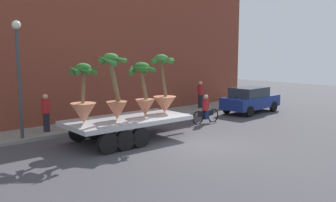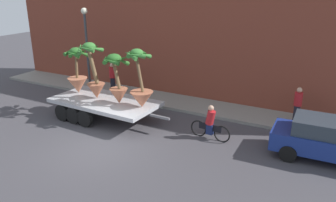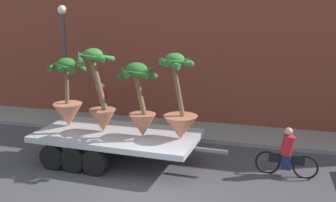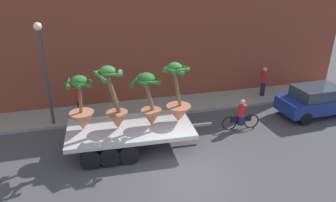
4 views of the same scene
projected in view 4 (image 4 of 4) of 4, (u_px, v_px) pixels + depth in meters
The scene contains 13 objects.
ground_plane at pixel (187, 176), 11.43m from camera, with size 60.00×60.00×0.00m, color #423F44.
sidewalk at pixel (153, 107), 16.81m from camera, with size 24.00×2.20×0.15m, color gray.
building_facade at pixel (145, 26), 16.66m from camera, with size 24.00×1.20×8.40m, color brown.
flatbed_trailer at pixel (125, 132), 12.89m from camera, with size 6.23×2.76×0.98m.
potted_palm_rear at pixel (178, 101), 12.94m from camera, with size 1.27×1.22×2.64m.
potted_palm_middle at pixel (149, 102), 12.55m from camera, with size 1.32×1.29×2.32m.
potted_palm_front at pixel (82, 110), 12.30m from camera, with size 1.11×1.11×2.33m.
potted_palm_extra at pixel (114, 104), 12.28m from camera, with size 1.35×1.17×2.70m.
cyclist at pixel (241, 116), 14.49m from camera, with size 1.84×0.37×1.54m.
parked_car at pixel (318, 100), 15.83m from camera, with size 4.21×1.92×1.58m.
pedestrian_near_gate at pixel (79, 100), 15.32m from camera, with size 0.36×0.36×1.71m.
pedestrian_far_left at pixel (264, 81), 17.84m from camera, with size 0.36×0.36×1.71m.
street_lamp at pixel (44, 62), 13.67m from camera, with size 0.36×0.36×4.83m.
Camera 4 is at (-3.03, -8.88, 7.12)m, focal length 32.88 mm.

